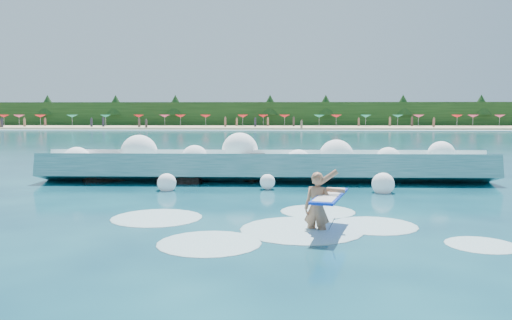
{
  "coord_description": "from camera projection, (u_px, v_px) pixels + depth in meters",
  "views": [
    {
      "loc": [
        2.01,
        -12.91,
        2.57
      ],
      "look_at": [
        1.5,
        2.0,
        1.2
      ],
      "focal_mm": 35.0,
      "sensor_mm": 36.0,
      "label": 1
    }
  ],
  "objects": [
    {
      "name": "wet_band",
      "position": [
        260.0,
        130.0,
        79.83
      ],
      "size": [
        140.0,
        5.0,
        0.08
      ],
      "primitive_type": "cube",
      "color": "silver",
      "rests_on": "ground"
    },
    {
      "name": "wave_spray",
      "position": [
        250.0,
        157.0,
        19.41
      ],
      "size": [
        15.09,
        4.6,
        1.93
      ],
      "color": "white",
      "rests_on": "ground"
    },
    {
      "name": "surfer_with_board",
      "position": [
        320.0,
        206.0,
        10.86
      ],
      "size": [
        1.16,
        2.82,
        1.59
      ],
      "color": "#AA6F4F",
      "rests_on": "ground"
    },
    {
      "name": "breaking_wave",
      "position": [
        265.0,
        167.0,
        19.44
      ],
      "size": [
        17.07,
        2.7,
        1.47
      ],
      "color": "teal",
      "rests_on": "ground"
    },
    {
      "name": "rock_cluster",
      "position": [
        175.0,
        169.0,
        19.76
      ],
      "size": [
        8.1,
        2.96,
        1.23
      ],
      "color": "black",
      "rests_on": "ground"
    },
    {
      "name": "surf_foam",
      "position": [
        278.0,
        226.0,
        11.45
      ],
      "size": [
        8.86,
        5.4,
        0.14
      ],
      "color": "silver",
      "rests_on": "ground"
    },
    {
      "name": "ground",
      "position": [
        197.0,
        212.0,
        13.15
      ],
      "size": [
        200.0,
        200.0,
        0.0
      ],
      "primitive_type": "plane",
      "color": "#082E42",
      "rests_on": "ground"
    },
    {
      "name": "beach_umbrellas",
      "position": [
        262.0,
        116.0,
        92.56
      ],
      "size": [
        110.08,
        6.49,
        0.5
      ],
      "color": "#CA3B6D",
      "rests_on": "ground"
    },
    {
      "name": "beach",
      "position": [
        262.0,
        127.0,
        90.76
      ],
      "size": [
        140.0,
        20.0,
        0.4
      ],
      "primitive_type": "cube",
      "color": "tan",
      "rests_on": "ground"
    },
    {
      "name": "beachgoers",
      "position": [
        264.0,
        123.0,
        87.65
      ],
      "size": [
        94.71,
        13.83,
        1.93
      ],
      "color": "#3F332D",
      "rests_on": "ground"
    },
    {
      "name": "treeline",
      "position": [
        263.0,
        115.0,
        100.5
      ],
      "size": [
        140.0,
        4.0,
        5.0
      ],
      "primitive_type": "cube",
      "color": "black",
      "rests_on": "ground"
    }
  ]
}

